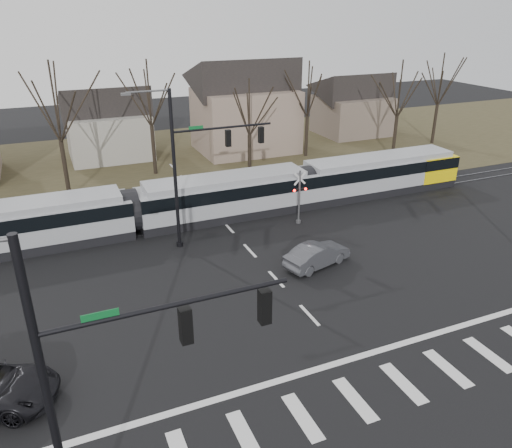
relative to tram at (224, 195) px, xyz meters
name	(u,v)px	position (x,y,z in m)	size (l,w,h in m)	color
ground	(330,337)	(-0.41, -16.00, -1.73)	(140.00, 140.00, 0.00)	black
grass_verge	(168,161)	(-0.41, 16.00, -1.73)	(140.00, 28.00, 0.01)	#38331E
crosswalk	(380,391)	(-0.41, -20.00, -1.73)	(27.00, 2.60, 0.01)	silver
stop_line	(350,359)	(-0.41, -17.80, -1.73)	(28.00, 0.35, 0.01)	silver
lane_dashes	(219,218)	(-0.41, 0.00, -1.73)	(0.18, 30.00, 0.01)	silver
rail_pair	(220,218)	(-0.41, -0.20, -1.70)	(90.00, 1.52, 0.06)	#59595E
tram	(224,195)	(0.00, 0.00, 0.00)	(41.99, 3.12, 3.18)	gray
sedan	(317,255)	(2.58, -9.44, -1.01)	(4.62, 2.64, 1.44)	#3F4045
signal_pole_near_left	(114,382)	(-10.82, -22.00, 3.97)	(9.28, 0.44, 10.20)	black
signal_pole_far	(199,160)	(-2.82, -3.50, 3.97)	(9.28, 0.44, 10.20)	black
rail_crossing_signal	(299,199)	(4.59, -3.21, 0.15)	(1.08, 0.36, 4.00)	#59595B
tree_row	(202,123)	(1.59, 10.00, 3.27)	(59.20, 7.20, 10.00)	black
house_b	(107,119)	(-5.41, 20.00, 2.24)	(8.64, 7.56, 7.65)	gray
house_c	(245,102)	(8.59, 17.00, 3.50)	(10.80, 8.64, 10.10)	#826D5E
house_d	(354,101)	(23.59, 19.00, 2.24)	(8.64, 7.56, 7.65)	brown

